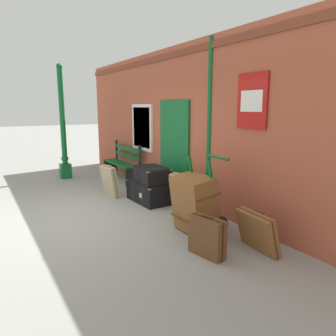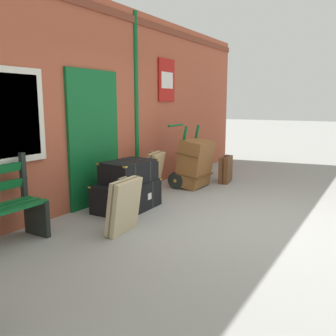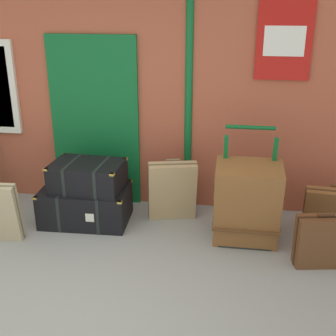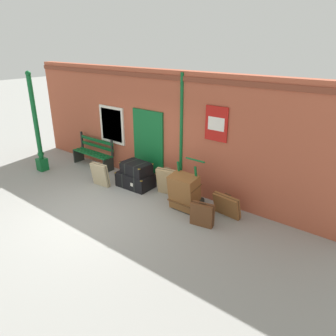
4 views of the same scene
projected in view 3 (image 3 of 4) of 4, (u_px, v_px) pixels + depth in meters
ground_plane at (48, 328)px, 3.56m from camera, size 60.00×60.00×0.00m
brick_facade at (119, 76)px, 5.38m from camera, size 10.40×0.35×3.20m
steamer_trunk_base at (86, 205)px, 5.21m from camera, size 1.03×0.69×0.43m
steamer_trunk_middle at (88, 176)px, 5.06m from camera, size 0.84×0.59×0.33m
porters_trolley at (246, 212)px, 4.89m from camera, size 0.71×0.61×1.20m
large_brown_trunk at (247, 203)px, 4.66m from camera, size 0.70×0.56×0.93m
suitcase_beige at (172, 191)px, 5.17m from camera, size 0.60×0.41×0.77m
suitcase_olive at (322, 241)px, 4.32m from camera, size 0.55×0.28×0.57m
suitcase_slate at (335, 211)px, 4.90m from camera, size 0.69×0.34×0.58m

